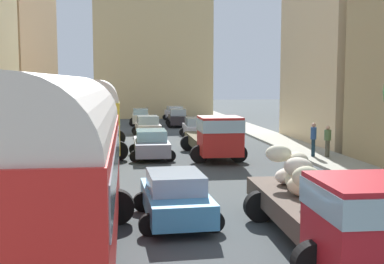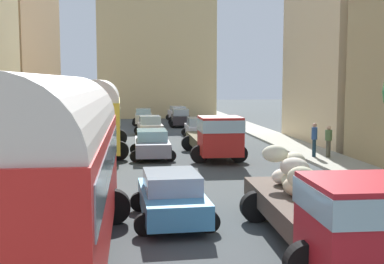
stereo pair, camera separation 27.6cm
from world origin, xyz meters
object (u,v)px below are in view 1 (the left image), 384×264
(car_0, at_px, (196,128))
(car_5, at_px, (148,126))
(pedestrian_2, at_px, (313,138))
(parked_bus_1, at_px, (98,112))
(parked_bus_0, at_px, (59,161))
(car_2, at_px, (175,113))
(cargo_truck_1, at_px, (214,136))
(car_6, at_px, (141,117))
(car_1, at_px, (178,118))
(cargo_truck_0, at_px, (335,207))
(car_3, at_px, (175,196))
(pedestrian_1, at_px, (328,140))
(car_4, at_px, (151,144))

(car_0, bearing_deg, car_5, 150.68)
(car_5, height_order, pedestrian_2, pedestrian_2)
(car_0, bearing_deg, parked_bus_1, -135.75)
(parked_bus_0, distance_m, parked_bus_1, 17.52)
(car_5, bearing_deg, car_0, -29.32)
(parked_bus_0, relative_size, car_2, 2.35)
(cargo_truck_1, height_order, car_6, cargo_truck_1)
(car_1, xyz_separation_m, pedestrian_2, (5.16, -19.42, 0.33))
(parked_bus_0, distance_m, cargo_truck_0, 6.42)
(car_0, distance_m, car_3, 21.15)
(car_0, relative_size, car_3, 1.03)
(car_3, bearing_deg, cargo_truck_1, 74.07)
(cargo_truck_0, bearing_deg, car_2, 89.78)
(parked_bus_0, bearing_deg, car_5, 83.18)
(car_1, bearing_deg, car_2, 86.99)
(pedestrian_1, bearing_deg, car_6, 112.84)
(car_3, xyz_separation_m, car_5, (0.20, 22.74, 0.02))
(cargo_truck_1, bearing_deg, car_4, 167.41)
(car_3, bearing_deg, parked_bus_0, -133.14)
(parked_bus_0, relative_size, car_3, 2.37)
(parked_bus_1, xyz_separation_m, cargo_truck_1, (6.21, -3.13, -1.12))
(pedestrian_2, bearing_deg, car_0, 115.02)
(car_4, distance_m, car_5, 10.69)
(parked_bus_0, bearing_deg, car_6, 85.38)
(car_4, distance_m, pedestrian_1, 9.33)
(car_0, bearing_deg, car_3, -99.76)
(parked_bus_0, relative_size, pedestrian_2, 5.07)
(parked_bus_0, xyz_separation_m, car_1, (6.13, 33.03, -1.55))
(pedestrian_2, bearing_deg, car_3, -128.59)
(cargo_truck_0, bearing_deg, car_3, 135.20)
(pedestrian_1, bearing_deg, car_0, 117.28)
(cargo_truck_0, xyz_separation_m, cargo_truck_1, (-0.19, 14.71, 0.04))
(cargo_truck_0, bearing_deg, parked_bus_1, 109.75)
(car_2, xyz_separation_m, car_5, (-3.37, -13.47, -0.03))
(cargo_truck_0, relative_size, pedestrian_1, 4.25)
(car_5, bearing_deg, cargo_truck_0, -82.98)
(car_3, height_order, pedestrian_2, pedestrian_2)
(car_0, distance_m, car_4, 9.52)
(car_0, bearing_deg, car_4, -112.67)
(car_4, bearing_deg, car_5, 88.47)
(car_0, xyz_separation_m, pedestrian_1, (5.47, -10.61, 0.27))
(car_1, xyz_separation_m, car_5, (-3.04, -7.21, -0.04))
(parked_bus_0, relative_size, car_1, 2.57)
(parked_bus_0, relative_size, car_4, 2.27)
(car_3, bearing_deg, pedestrian_2, 51.41)
(car_3, bearing_deg, car_0, 80.24)
(pedestrian_1, bearing_deg, cargo_truck_1, 169.45)
(cargo_truck_0, distance_m, cargo_truck_1, 14.71)
(car_6, bearing_deg, car_3, -89.89)
(parked_bus_1, relative_size, car_5, 2.62)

